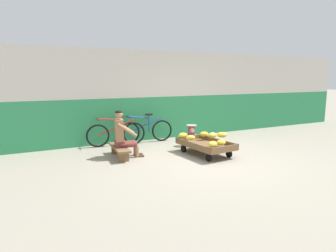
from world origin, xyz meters
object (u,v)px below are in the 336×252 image
(bicycle_near_left, at_px, (116,133))
(bicycle_far_left, at_px, (146,131))
(low_bench, at_px, (120,149))
(banana_cart, at_px, (205,145))
(weighing_scale, at_px, (191,130))
(vendor_seated, at_px, (123,134))
(plastic_crate, at_px, (191,140))
(shopping_bag, at_px, (203,144))

(bicycle_near_left, relative_size, bicycle_far_left, 1.00)
(low_bench, xyz_separation_m, bicycle_near_left, (0.29, 1.23, 0.15))
(bicycle_far_left, bearing_deg, banana_cart, -68.37)
(weighing_scale, height_order, bicycle_near_left, bicycle_near_left)
(vendor_seated, distance_m, plastic_crate, 2.15)
(vendor_seated, relative_size, bicycle_far_left, 0.69)
(shopping_bag, bearing_deg, weighing_scale, 110.77)
(low_bench, relative_size, bicycle_far_left, 0.68)
(banana_cart, height_order, low_bench, banana_cart)
(plastic_crate, bearing_deg, banana_cart, -101.05)
(vendor_seated, relative_size, bicycle_near_left, 0.69)
(banana_cart, distance_m, low_bench, 2.11)
(plastic_crate, xyz_separation_m, bicycle_near_left, (-1.88, 0.96, 0.20))
(vendor_seated, height_order, weighing_scale, vendor_seated)
(bicycle_near_left, bearing_deg, weighing_scale, -26.97)
(plastic_crate, distance_m, bicycle_far_left, 1.40)
(low_bench, height_order, vendor_seated, vendor_seated)
(low_bench, distance_m, plastic_crate, 2.20)
(bicycle_near_left, distance_m, shopping_bag, 2.44)
(banana_cart, distance_m, shopping_bag, 0.71)
(banana_cart, xyz_separation_m, low_bench, (-1.98, 0.72, -0.04))
(bicycle_near_left, xyz_separation_m, bicycle_far_left, (0.91, 0.02, 0.00))
(vendor_seated, height_order, shopping_bag, vendor_seated)
(banana_cart, distance_m, vendor_seated, 2.05)
(weighing_scale, distance_m, bicycle_near_left, 2.12)
(banana_cart, xyz_separation_m, shopping_bag, (0.34, 0.62, -0.12))
(shopping_bag, bearing_deg, low_bench, 177.37)
(weighing_scale, bearing_deg, plastic_crate, 90.00)
(low_bench, xyz_separation_m, shopping_bag, (2.32, -0.11, -0.08))
(vendor_seated, xyz_separation_m, plastic_crate, (2.09, 0.29, -0.42))
(banana_cart, relative_size, weighing_scale, 5.03)
(banana_cart, distance_m, plastic_crate, 1.02)
(vendor_seated, height_order, bicycle_near_left, vendor_seated)
(low_bench, bearing_deg, bicycle_far_left, 46.22)
(shopping_bag, bearing_deg, vendor_seated, 177.67)
(vendor_seated, bearing_deg, bicycle_near_left, 80.57)
(vendor_seated, distance_m, bicycle_near_left, 1.28)
(plastic_crate, relative_size, bicycle_far_left, 0.22)
(plastic_crate, bearing_deg, bicycle_near_left, 153.06)
(low_bench, height_order, bicycle_near_left, bicycle_near_left)
(low_bench, relative_size, plastic_crate, 3.11)
(plastic_crate, bearing_deg, weighing_scale, -90.00)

